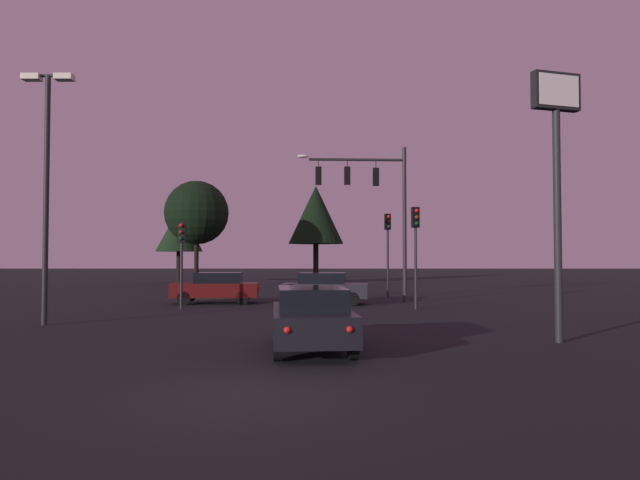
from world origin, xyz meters
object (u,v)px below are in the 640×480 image
traffic_signal_mast_arm (373,195)px  traffic_light_corner_left (182,247)px  tree_left_far (197,213)px  traffic_light_median (388,239)px  store_sign_illuminated (557,145)px  traffic_light_corner_right (416,237)px  car_crossing_left (325,288)px  car_crossing_right (216,287)px  tree_behind_sign (179,230)px  tree_center_horizon (316,215)px  parking_lot_lamp_post (47,167)px  car_nearside_lane (311,317)px

traffic_signal_mast_arm → traffic_light_corner_left: traffic_signal_mast_arm is taller
traffic_signal_mast_arm → tree_left_far: bearing=131.7°
traffic_light_median → store_sign_illuminated: (2.60, -16.46, 1.93)m
traffic_light_corner_right → car_crossing_left: size_ratio=1.04×
traffic_light_corner_left → traffic_signal_mast_arm: bearing=23.4°
traffic_signal_mast_arm → car_crossing_right: traffic_signal_mast_arm is taller
traffic_light_median → tree_behind_sign: 24.40m
traffic_light_corner_left → tree_left_far: (-3.29, 17.25, 2.89)m
tree_center_horizon → traffic_light_corner_right: bearing=-79.6°
traffic_light_median → tree_behind_sign: bearing=132.4°
parking_lot_lamp_post → tree_left_far: bearing=90.5°
car_crossing_right → tree_left_far: (-4.21, 14.13, 4.82)m
car_nearside_lane → parking_lot_lamp_post: parking_lot_lamp_post is taller
car_nearside_lane → store_sign_illuminated: size_ratio=0.64×
parking_lot_lamp_post → tree_behind_sign: (-3.51, 30.77, -0.56)m
tree_left_far → tree_center_horizon: tree_center_horizon is taller
traffic_signal_mast_arm → store_sign_illuminated: traffic_signal_mast_arm is taller
car_nearside_lane → parking_lot_lamp_post: size_ratio=0.54×
traffic_light_median → car_crossing_left: size_ratio=1.10×
tree_left_far → traffic_signal_mast_arm: bearing=-48.3°
car_crossing_right → tree_left_far: 15.51m
traffic_signal_mast_arm → parking_lot_lamp_post: parking_lot_lamp_post is taller
car_nearside_lane → tree_behind_sign: tree_behind_sign is taller
traffic_light_corner_right → car_crossing_right: 10.08m
car_nearside_lane → car_crossing_left: 13.36m
traffic_signal_mast_arm → store_sign_illuminated: bearing=-74.4°
car_crossing_right → tree_center_horizon: tree_center_horizon is taller
parking_lot_lamp_post → traffic_light_corner_right: bearing=23.6°
car_nearside_lane → tree_left_far: 29.77m
car_crossing_left → traffic_signal_mast_arm: bearing=23.4°
traffic_signal_mast_arm → tree_behind_sign: size_ratio=1.17×
traffic_signal_mast_arm → car_nearside_lane: traffic_signal_mast_arm is taller
traffic_light_median → tree_center_horizon: tree_center_horizon is taller
traffic_light_corner_left → tree_behind_sign: size_ratio=0.57×
traffic_signal_mast_arm → tree_behind_sign: (-15.31, 21.22, -0.66)m
tree_left_far → tree_center_horizon: 12.26m
traffic_signal_mast_arm → car_nearside_lane: 15.40m
car_crossing_left → tree_behind_sign: (-12.84, 22.29, 3.94)m
car_crossing_right → tree_center_horizon: bearing=78.5°
car_crossing_left → store_sign_illuminated: size_ratio=0.60×
traffic_light_corner_right → traffic_light_median: size_ratio=0.94×
tree_center_horizon → car_crossing_left: bearing=-88.2°
traffic_signal_mast_arm → car_crossing_left: bearing=-156.6°
traffic_light_corner_right → car_nearside_lane: traffic_light_corner_right is taller
car_nearside_lane → parking_lot_lamp_post: (-8.98, 4.88, 4.50)m
car_crossing_right → store_sign_illuminated: (11.50, -12.58, 4.46)m
traffic_light_corner_right → tree_left_far: (-13.52, 17.20, 2.46)m
traffic_light_median → car_crossing_right: bearing=-156.5°
car_crossing_left → tree_left_far: size_ratio=0.54×
traffic_light_median → parking_lot_lamp_post: size_ratio=0.56×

